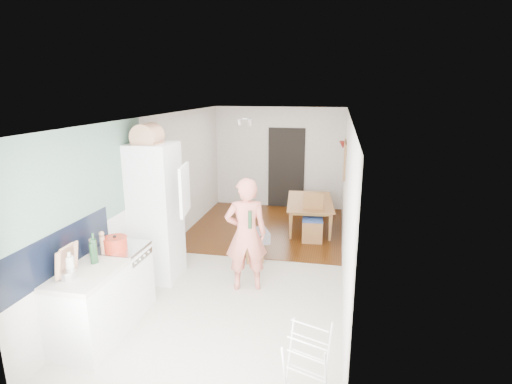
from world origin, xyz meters
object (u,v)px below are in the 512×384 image
(stool, at_px, (254,250))
(drying_rack, at_px, (307,368))
(dining_chair, at_px, (313,219))
(person, at_px, (246,225))
(dining_table, at_px, (311,216))

(stool, relative_size, drying_rack, 0.50)
(dining_chair, distance_m, stool, 1.48)
(person, xyz_separation_m, drying_rack, (1.08, -2.11, -0.63))
(dining_table, relative_size, stool, 3.79)
(dining_chair, height_order, drying_rack, dining_chair)
(drying_rack, bearing_deg, person, 136.89)
(person, xyz_separation_m, dining_table, (0.76, 2.90, -0.76))
(person, relative_size, drying_rack, 2.65)
(stool, bearing_deg, dining_table, 66.20)
(person, distance_m, dining_chair, 2.33)
(person, xyz_separation_m, dining_chair, (0.85, 2.10, -0.55))
(dining_table, distance_m, stool, 2.10)
(person, bearing_deg, stool, -101.62)
(dining_chair, xyz_separation_m, stool, (-0.93, -1.12, -0.27))
(person, height_order, stool, person)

